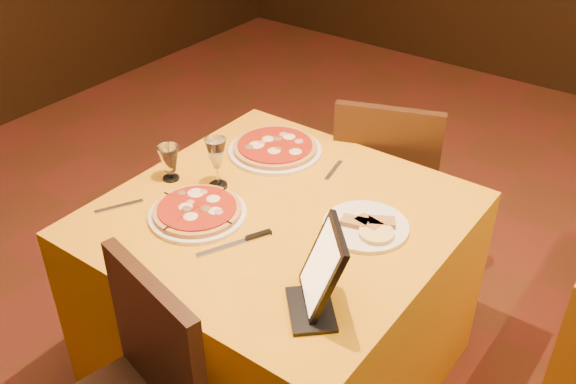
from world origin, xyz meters
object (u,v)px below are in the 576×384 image
Objects in this scene: main_table at (280,296)px; pizza_far at (275,149)px; chair_main_far at (388,183)px; wine_glass at (217,162)px; pizza_near at (197,212)px; water_glass at (169,163)px; tablet at (323,267)px.

pizza_far is (-0.25, 0.31, 0.39)m from main_table.
chair_main_far is (0.00, 0.79, 0.08)m from main_table.
main_table is 0.79m from chair_main_far.
pizza_far is 1.88× the size of wine_glass.
water_glass is at bearing 154.47° from pizza_near.
water_glass is 0.81m from tablet.
tablet is (0.55, -0.09, 0.10)m from pizza_near.
tablet is (0.62, -0.27, 0.03)m from wine_glass.
chair_main_far reaches higher than main_table.
wine_glass reaches higher than water_glass.
tablet is at bearing 87.70° from chair_main_far.
pizza_far is 0.42m from water_glass.
water_glass is 0.53× the size of tablet.
pizza_far is at bearing 41.75° from chair_main_far.
main_table is 1.21× the size of chair_main_far.
pizza_near is at bearing -25.53° from water_glass.
water_glass is (-0.23, 0.11, 0.05)m from pizza_near.
pizza_near is at bearing -142.65° from tablet.
main_table is 0.62m from water_glass.
wine_glass is 0.78× the size of tablet.
wine_glass is at bearing -93.42° from pizza_far.
pizza_near is at bearing -84.23° from pizza_far.
wine_glass reaches higher than main_table.
wine_glass is (-0.27, -0.78, 0.39)m from chair_main_far.
pizza_near is 0.21m from wine_glass.
main_table is 0.47m from pizza_near.
tablet is (0.35, -0.27, 0.49)m from main_table.
main_table is 3.08× the size of pizza_far.
chair_main_far is at bearing 62.28° from pizza_far.
wine_glass is at bearing 21.79° from water_glass.
main_table is at bearing 40.90° from pizza_near.
pizza_near is 0.90× the size of pizza_far.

